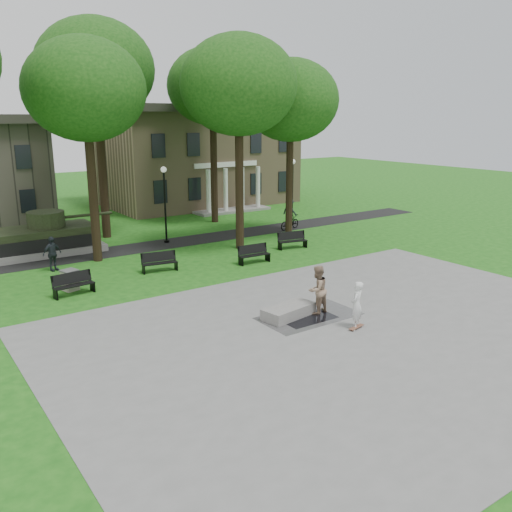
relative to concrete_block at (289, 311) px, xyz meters
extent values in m
plane|color=#185313|center=(1.24, 2.24, -0.24)|extent=(120.00, 120.00, 0.00)
cube|color=gray|center=(1.24, -2.76, -0.23)|extent=(22.00, 16.00, 0.02)
cube|color=black|center=(1.24, 14.24, -0.24)|extent=(44.00, 2.60, 0.01)
cube|color=#9E8460|center=(11.24, 28.24, 3.75)|extent=(16.00, 11.00, 8.00)
cube|color=#38332D|center=(11.24, 28.24, 8.06)|extent=(17.00, 12.00, 0.60)
cube|color=silver|center=(11.24, 22.74, 3.55)|extent=(6.00, 0.30, 0.40)
cylinder|color=black|center=(-3.26, 12.74, 3.75)|extent=(0.48, 0.48, 8.00)
ellipsoid|color=#12410F|center=(-3.26, 12.74, 8.76)|extent=(6.20, 6.20, 5.27)
cylinder|color=black|center=(4.74, 10.74, 3.92)|extent=(0.50, 0.50, 8.32)
ellipsoid|color=#12410F|center=(4.74, 10.74, 9.12)|extent=(6.60, 6.60, 5.61)
cylinder|color=black|center=(9.24, 11.74, 3.59)|extent=(0.46, 0.46, 7.68)
ellipsoid|color=#12410F|center=(9.24, 11.74, 8.40)|extent=(6.00, 6.00, 5.10)
cylinder|color=black|center=(-0.76, 18.24, 4.39)|extent=(0.54, 0.54, 9.28)
ellipsoid|color=#12410F|center=(-0.76, 18.24, 10.20)|extent=(7.20, 7.20, 6.12)
cylinder|color=black|center=(7.74, 18.74, 4.08)|extent=(0.50, 0.50, 8.64)
ellipsoid|color=#12410F|center=(7.74, 18.74, 9.47)|extent=(6.40, 6.40, 5.44)
cylinder|color=black|center=(1.74, 14.54, 1.96)|extent=(0.12, 0.12, 4.40)
sphere|color=silver|center=(1.74, 14.54, 4.30)|extent=(0.36, 0.36, 0.36)
cylinder|color=black|center=(1.74, 14.54, -0.16)|extent=(0.32, 0.32, 0.16)
cylinder|color=black|center=(11.74, 14.54, 1.96)|extent=(0.12, 0.12, 4.40)
sphere|color=silver|center=(11.74, 14.54, 4.30)|extent=(0.36, 0.36, 0.36)
cylinder|color=black|center=(11.74, 14.54, -0.16)|extent=(0.32, 0.32, 0.16)
cube|color=gray|center=(-5.26, 16.24, -0.04)|extent=(6.50, 3.40, 0.40)
cube|color=#2C341B|center=(-5.26, 16.24, 0.70)|extent=(5.80, 2.80, 1.10)
cube|color=black|center=(-5.26, 14.89, 0.51)|extent=(5.80, 0.35, 0.70)
cube|color=black|center=(-5.26, 17.59, 0.51)|extent=(5.80, 0.35, 0.70)
cylinder|color=#2C341B|center=(-4.96, 16.24, 1.71)|extent=(2.10, 2.10, 0.90)
cylinder|color=#2C341B|center=(-2.66, 16.24, 1.71)|extent=(3.20, 0.18, 0.18)
cube|color=black|center=(0.51, -0.61, -0.22)|extent=(2.20, 1.20, 0.00)
cube|color=gray|center=(0.00, 0.00, 0.00)|extent=(2.33, 1.35, 0.45)
cube|color=brown|center=(1.32, -2.42, -0.19)|extent=(0.80, 0.36, 0.07)
imported|color=silver|center=(1.38, -2.31, 0.67)|extent=(0.78, 0.69, 1.79)
imported|color=#947860|center=(1.18, -0.33, 0.76)|extent=(1.08, 0.91, 1.97)
imported|color=#20252A|center=(-5.80, 12.10, 0.65)|extent=(1.13, 0.77, 1.79)
imported|color=black|center=(10.56, 13.31, 0.27)|extent=(2.07, 1.18, 1.03)
imported|color=black|center=(10.56, 13.31, 1.06)|extent=(0.91, 1.24, 1.72)
cube|color=black|center=(-6.11, 7.55, 0.21)|extent=(1.84, 0.65, 0.05)
cube|color=black|center=(-6.11, 7.77, 0.51)|extent=(1.81, 0.35, 0.50)
cube|color=black|center=(-6.96, 7.55, -0.02)|extent=(0.11, 0.45, 0.45)
cube|color=black|center=(-5.26, 7.55, -0.02)|extent=(0.11, 0.45, 0.45)
cube|color=black|center=(-1.40, 8.80, 0.21)|extent=(1.85, 0.74, 0.05)
cube|color=black|center=(-1.40, 9.02, 0.51)|extent=(1.80, 0.45, 0.50)
cube|color=black|center=(-2.25, 8.80, -0.02)|extent=(0.13, 0.45, 0.45)
cube|color=black|center=(-0.55, 8.80, -0.02)|extent=(0.13, 0.45, 0.45)
cube|color=black|center=(3.49, 7.40, 0.21)|extent=(1.82, 0.53, 0.05)
cube|color=black|center=(3.49, 7.62, 0.51)|extent=(1.81, 0.24, 0.50)
cube|color=black|center=(2.64, 7.40, -0.02)|extent=(0.08, 0.45, 0.45)
cube|color=black|center=(4.34, 7.40, -0.02)|extent=(0.08, 0.45, 0.45)
cube|color=black|center=(7.26, 8.83, 0.21)|extent=(1.85, 0.79, 0.05)
cube|color=black|center=(7.26, 9.05, 0.51)|extent=(1.80, 0.50, 0.50)
cube|color=black|center=(6.41, 8.83, -0.02)|extent=(0.15, 0.45, 0.45)
cube|color=black|center=(8.11, 8.83, -0.02)|extent=(0.15, 0.45, 0.45)
cube|color=#BDB29C|center=(-6.04, 8.36, 0.21)|extent=(0.74, 0.74, 0.90)
cube|color=#4C4C4C|center=(-6.04, 8.36, 0.69)|extent=(0.82, 0.82, 0.06)
camera|label=1|loc=(-12.52, -15.74, 7.47)|focal=38.00mm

